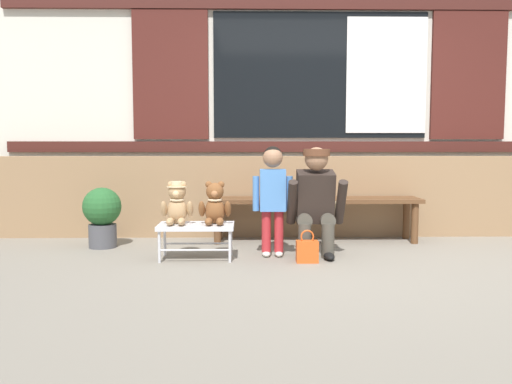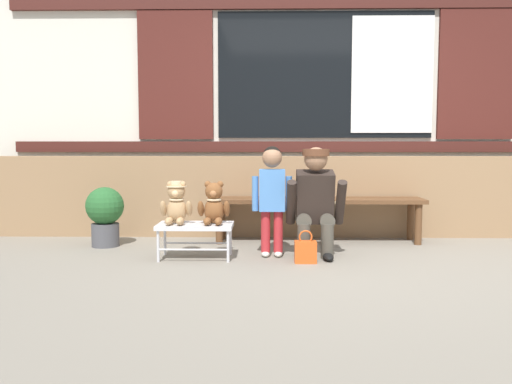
% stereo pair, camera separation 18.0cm
% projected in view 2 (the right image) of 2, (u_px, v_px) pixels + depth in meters
% --- Properties ---
extents(ground_plane, '(60.00, 60.00, 0.00)m').
position_uv_depth(ground_plane, '(348.00, 266.00, 4.28)').
color(ground_plane, gray).
extents(brick_low_wall, '(7.50, 0.25, 0.85)m').
position_uv_depth(brick_low_wall, '(328.00, 196.00, 5.66)').
color(brick_low_wall, '#997551').
rests_on(brick_low_wall, ground).
extents(shop_facade, '(7.66, 0.26, 3.70)m').
position_uv_depth(shop_facade, '(324.00, 67.00, 6.05)').
color(shop_facade, silver).
rests_on(shop_facade, ground).
extents(wooden_bench_long, '(2.10, 0.40, 0.44)m').
position_uv_depth(wooden_bench_long, '(317.00, 205.00, 5.30)').
color(wooden_bench_long, brown).
rests_on(wooden_bench_long, ground).
extents(small_display_bench, '(0.64, 0.36, 0.30)m').
position_uv_depth(small_display_bench, '(195.00, 228.00, 4.53)').
color(small_display_bench, silver).
rests_on(small_display_bench, ground).
extents(teddy_bear_with_hat, '(0.28, 0.27, 0.36)m').
position_uv_depth(teddy_bear_with_hat, '(176.00, 203.00, 4.51)').
color(teddy_bear_with_hat, tan).
rests_on(teddy_bear_with_hat, small_display_bench).
extents(teddy_bear_plain, '(0.28, 0.26, 0.36)m').
position_uv_depth(teddy_bear_plain, '(214.00, 205.00, 4.51)').
color(teddy_bear_plain, brown).
rests_on(teddy_bear_plain, small_display_bench).
extents(child_standing, '(0.35, 0.18, 0.96)m').
position_uv_depth(child_standing, '(272.00, 189.00, 4.58)').
color(child_standing, '#B7282D').
rests_on(child_standing, ground).
extents(adult_crouching, '(0.50, 0.49, 0.95)m').
position_uv_depth(adult_crouching, '(316.00, 202.00, 4.59)').
color(adult_crouching, '#4C473D').
rests_on(adult_crouching, ground).
extents(handbag_on_ground, '(0.18, 0.11, 0.27)m').
position_uv_depth(handbag_on_ground, '(305.00, 251.00, 4.37)').
color(handbag_on_ground, '#DB561E').
rests_on(handbag_on_ground, ground).
extents(potted_plant, '(0.36, 0.36, 0.57)m').
position_uv_depth(potted_plant, '(105.00, 213.00, 5.07)').
color(potted_plant, '#4C4C51').
rests_on(potted_plant, ground).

